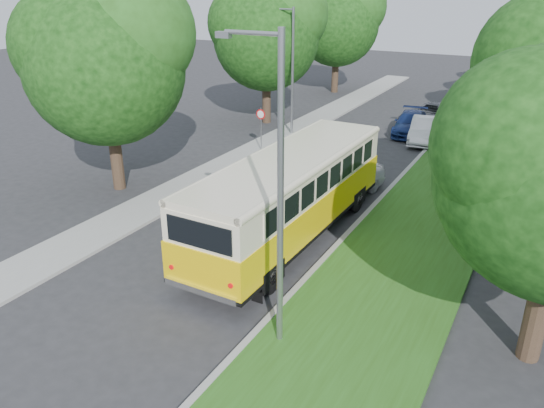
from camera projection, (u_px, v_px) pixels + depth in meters
The scene contains 13 objects.
ground at pixel (202, 263), 18.04m from camera, with size 120.00×120.00×0.00m, color #2A2A2C.
curb at pixel (354, 228), 20.47m from camera, with size 0.20×70.00×0.15m, color gray.
grass_verge at pixel (414, 241), 19.44m from camera, with size 4.50×70.00×0.13m, color #285215.
sidewalk at pixel (180, 190), 24.17m from camera, with size 2.20×70.00×0.12m, color gray.
treeline at pixel (436, 39), 28.89m from camera, with size 24.27×41.91×9.46m.
lamppost_near at pixel (277, 189), 12.46m from camera, with size 1.71×0.16×8.00m.
lamppost_far at pixel (291, 67), 31.44m from camera, with size 1.71×0.16×7.50m.
warning_sign at pixel (261, 122), 29.04m from camera, with size 0.56×0.10×2.50m.
vintage_bus at pixel (290, 197), 19.18m from camera, with size 2.84×11.02×3.27m, color yellow, non-canonical shape.
car_silver at pixel (342, 179), 23.46m from camera, with size 1.80×4.47×1.52m, color silver.
car_white at pixel (425, 130), 31.28m from camera, with size 1.52×4.35×1.43m, color white.
car_blue at pixel (411, 123), 32.98m from camera, with size 1.87×4.59×1.33m, color navy.
car_grey at pixel (432, 113), 35.62m from camera, with size 2.13×4.61×1.28m, color #4F5356.
Camera 1 is at (9.65, -12.76, 8.90)m, focal length 35.00 mm.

